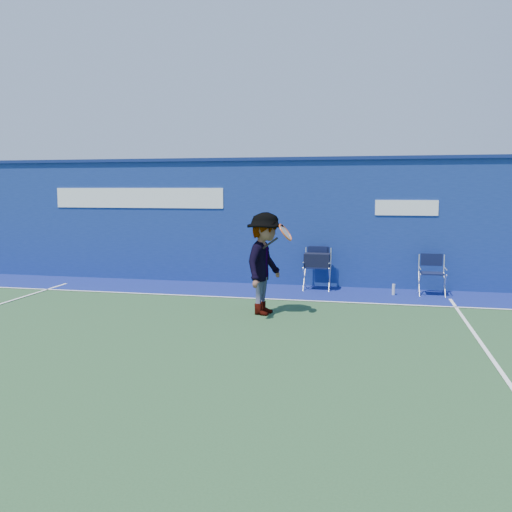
% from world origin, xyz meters
% --- Properties ---
extents(ground, '(80.00, 80.00, 0.00)m').
position_xyz_m(ground, '(0.00, 0.00, 0.00)').
color(ground, '#264727').
rests_on(ground, ground).
extents(stadium_wall, '(24.00, 0.50, 3.08)m').
position_xyz_m(stadium_wall, '(-0.00, 5.20, 1.55)').
color(stadium_wall, navy).
rests_on(stadium_wall, ground).
extents(out_of_bounds_strip, '(24.00, 1.80, 0.01)m').
position_xyz_m(out_of_bounds_strip, '(0.00, 4.10, 0.00)').
color(out_of_bounds_strip, navy).
rests_on(out_of_bounds_strip, ground).
extents(court_lines, '(24.00, 12.00, 0.01)m').
position_xyz_m(court_lines, '(0.00, 0.60, 0.01)').
color(court_lines, white).
rests_on(court_lines, out_of_bounds_strip).
extents(directors_chair_left, '(0.59, 0.54, 0.99)m').
position_xyz_m(directors_chair_left, '(1.62, 4.55, 0.42)').
color(directors_chair_left, silver).
rests_on(directors_chair_left, ground).
extents(directors_chair_right, '(0.54, 0.48, 0.90)m').
position_xyz_m(directors_chair_right, '(4.16, 4.42, 0.28)').
color(directors_chair_right, silver).
rests_on(directors_chair_right, ground).
extents(water_bottle, '(0.07, 0.07, 0.25)m').
position_xyz_m(water_bottle, '(3.34, 4.25, 0.12)').
color(water_bottle, silver).
rests_on(water_bottle, ground).
extents(tennis_player, '(0.99, 1.33, 1.90)m').
position_xyz_m(tennis_player, '(0.91, 1.89, 0.95)').
color(tennis_player, '#EA4738').
rests_on(tennis_player, ground).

